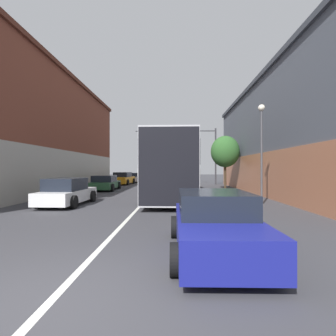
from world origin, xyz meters
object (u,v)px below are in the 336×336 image
at_px(street_lamp, 262,144).
at_px(street_tree_near, 225,152).
at_px(parked_car_left_far, 67,192).
at_px(hatchback_foreground, 215,224).
at_px(parked_car_left_near, 123,179).
at_px(parked_car_left_mid, 105,183).
at_px(traffic_signal_gantry, 188,142).
at_px(parked_car_left_distant, 134,178).
at_px(bus, 173,166).

height_order(street_lamp, street_tree_near, street_lamp).
bearing_deg(street_lamp, parked_car_left_far, -178.50).
height_order(hatchback_foreground, parked_car_left_near, parked_car_left_near).
distance_m(parked_car_left_mid, street_lamp, 13.86).
distance_m(parked_car_left_far, traffic_signal_gantry, 19.27).
xyz_separation_m(parked_car_left_far, parked_car_left_distant, (-0.09, 22.30, -0.03)).
bearing_deg(street_lamp, parked_car_left_distant, 114.26).
xyz_separation_m(parked_car_left_mid, parked_car_left_far, (0.54, -9.11, 0.03)).
bearing_deg(hatchback_foreground, parked_car_left_far, 40.61).
relative_size(parked_car_left_mid, parked_car_left_distant, 0.97).
distance_m(hatchback_foreground, street_lamp, 8.68).
height_order(parked_car_left_far, street_tree_near, street_tree_near).
xyz_separation_m(parked_car_left_near, parked_car_left_mid, (0.04, -7.94, -0.08)).
relative_size(parked_car_left_far, parked_car_left_distant, 0.88).
bearing_deg(parked_car_left_distant, parked_car_left_near, 166.84).
relative_size(hatchback_foreground, street_tree_near, 0.85).
distance_m(parked_car_left_distant, street_tree_near, 16.00).
bearing_deg(street_lamp, parked_car_left_mid, 139.55).
xyz_separation_m(parked_car_left_distant, street_tree_near, (9.96, -12.22, 2.72)).
distance_m(parked_car_left_near, parked_car_left_distant, 5.27).
xyz_separation_m(hatchback_foreground, street_tree_near, (3.53, 17.38, 2.71)).
xyz_separation_m(bus, parked_car_left_near, (-5.88, 13.11, -1.36)).
bearing_deg(parked_car_left_mid, parked_car_left_distant, -3.15).
height_order(parked_car_left_mid, traffic_signal_gantry, traffic_signal_gantry).
relative_size(parked_car_left_distant, street_lamp, 0.95).
distance_m(bus, parked_car_left_near, 14.43).
xyz_separation_m(parked_car_left_distant, street_lamp, (9.93, -22.04, 2.45)).
height_order(parked_car_left_near, traffic_signal_gantry, traffic_signal_gantry).
bearing_deg(parked_car_left_mid, parked_car_left_far, -177.86).
distance_m(parked_car_left_far, parked_car_left_distant, 22.30).
xyz_separation_m(bus, street_tree_near, (4.56, 6.14, 1.30)).
bearing_deg(hatchback_foreground, traffic_signal_gantry, -1.89).
bearing_deg(street_tree_near, parked_car_left_distant, 129.20).
bearing_deg(bus, street_tree_near, -35.70).
relative_size(bus, parked_car_left_near, 2.71).
relative_size(parked_car_left_mid, street_lamp, 0.92).
xyz_separation_m(parked_car_left_far, street_lamp, (9.84, 0.26, 2.42)).
xyz_separation_m(bus, hatchback_foreground, (1.04, -11.24, -1.41)).
relative_size(parked_car_left_far, street_lamp, 0.83).
height_order(bus, hatchback_foreground, bus).
bearing_deg(traffic_signal_gantry, bus, -97.12).
height_order(traffic_signal_gantry, street_tree_near, traffic_signal_gantry).
bearing_deg(parked_car_left_mid, bus, -132.70).
distance_m(parked_car_left_mid, parked_car_left_distant, 13.20).
xyz_separation_m(hatchback_foreground, parked_car_left_distant, (-6.44, 29.60, -0.01)).
distance_m(bus, traffic_signal_gantry, 13.90).
distance_m(parked_car_left_mid, street_tree_near, 10.80).
bearing_deg(traffic_signal_gantry, parked_car_left_far, -111.85).
bearing_deg(street_tree_near, bus, -126.63).
bearing_deg(street_lamp, street_tree_near, 89.83).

